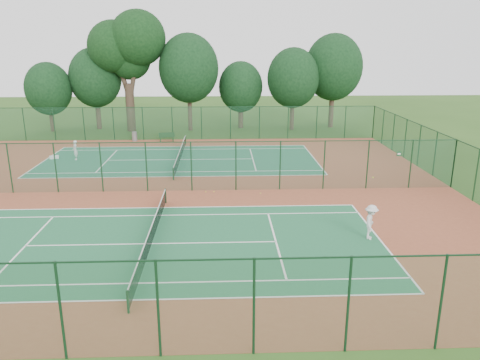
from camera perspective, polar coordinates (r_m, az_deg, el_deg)
name	(u,v)px	position (r m, az deg, el deg)	size (l,w,h in m)	color
ground	(170,191)	(33.02, -8.53, -1.31)	(120.00, 120.00, 0.00)	#2C5119
red_pad	(170,191)	(33.02, -8.53, -1.30)	(40.00, 36.00, 0.01)	brown
court_near	(152,244)	(24.66, -10.68, -7.65)	(23.77, 10.97, 0.01)	#1E613B
court_far	(181,160)	(41.64, -7.26, 2.48)	(23.77, 10.97, 0.01)	#1E6242
fence_north	(187,123)	(50.08, -6.50, 6.90)	(40.00, 0.09, 3.50)	#184A30
fence_south	(110,310)	(16.01, -15.61, -15.01)	(40.00, 0.09, 3.50)	#194C28
fence_east	(454,163)	(36.24, 24.62, 1.84)	(0.09, 36.00, 3.50)	#17452C
fence_divider	(169,166)	(32.53, -8.66, 1.65)	(40.00, 0.09, 3.50)	#17462E
tennis_net_near	(151,234)	(24.45, -10.74, -6.51)	(0.10, 12.90, 0.97)	#143922
tennis_net_far	(180,154)	(41.52, -7.29, 3.19)	(0.10, 12.90, 0.97)	#14381C
player_near	(371,222)	(25.42, 15.67, -4.96)	(1.20, 0.69, 1.86)	silver
player_far	(75,150)	(43.52, -19.44, 3.44)	(0.62, 0.41, 1.71)	white
trash_bin	(135,136)	(50.42, -12.73, 5.20)	(0.53, 0.53, 0.96)	gray
bench	(167,137)	(49.36, -8.93, 5.21)	(1.68, 0.70, 1.00)	#13371A
kit_bag	(54,157)	(44.77, -21.72, 2.60)	(0.76, 0.29, 0.29)	white
stray_ball_a	(261,193)	(32.00, 2.52, -1.63)	(0.07, 0.07, 0.07)	gold
stray_ball_b	(214,192)	(32.37, -3.19, -1.42)	(0.08, 0.08, 0.08)	yellow
stray_ball_c	(206,192)	(32.39, -4.19, -1.43)	(0.08, 0.08, 0.08)	yellow
big_tree	(127,46)	(55.81, -13.56, 15.59)	(8.80, 6.44, 13.51)	#38281E
evergreen_row	(195,129)	(56.50, -5.50, 6.20)	(39.00, 5.00, 12.00)	black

